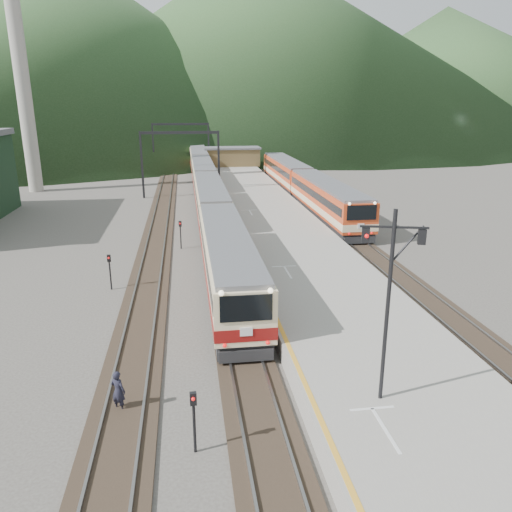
{
  "coord_description": "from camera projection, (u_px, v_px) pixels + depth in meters",
  "views": [
    {
      "loc": [
        -2.34,
        -7.17,
        11.23
      ],
      "look_at": [
        1.86,
        22.52,
        2.0
      ],
      "focal_mm": 35.0,
      "sensor_mm": 36.0,
      "label": 1
    }
  ],
  "objects": [
    {
      "name": "platform",
      "position": [
        272.0,
        222.0,
        46.96
      ],
      "size": [
        8.0,
        100.0,
        1.0
      ],
      "primitive_type": "cube",
      "color": "gray",
      "rests_on": "ground"
    },
    {
      "name": "gantry_far",
      "position": [
        181.0,
        138.0,
        84.08
      ],
      "size": [
        9.55,
        0.25,
        8.0
      ],
      "color": "black",
      "rests_on": "ground"
    },
    {
      "name": "track_second",
      "position": [
        327.0,
        220.0,
        49.77
      ],
      "size": [
        2.6,
        200.0,
        0.23
      ],
      "color": "black",
      "rests_on": "ground"
    },
    {
      "name": "hill_a",
      "position": [
        73.0,
        47.0,
        176.03
      ],
      "size": [
        180.0,
        180.0,
        60.0
      ],
      "primitive_type": "cone",
      "color": "#274821",
      "rests_on": "ground"
    },
    {
      "name": "main_train",
      "position": [
        206.0,
        187.0,
        57.65
      ],
      "size": [
        2.78,
        76.22,
        3.39
      ],
      "color": "beige",
      "rests_on": "track_main"
    },
    {
      "name": "short_signal_b",
      "position": [
        180.0,
        231.0,
        39.65
      ],
      "size": [
        0.24,
        0.2,
        2.27
      ],
      "color": "black",
      "rests_on": "ground"
    },
    {
      "name": "short_signal_a",
      "position": [
        194.0,
        414.0,
        16.34
      ],
      "size": [
        0.23,
        0.18,
        2.27
      ],
      "color": "black",
      "rests_on": "ground"
    },
    {
      "name": "second_train",
      "position": [
        303.0,
        183.0,
        59.34
      ],
      "size": [
        2.99,
        40.75,
        3.65
      ],
      "color": "#C9401B",
      "rests_on": "track_second"
    },
    {
      "name": "hill_c",
      "position": [
        442.0,
        70.0,
        216.46
      ],
      "size": [
        160.0,
        160.0,
        50.0
      ],
      "primitive_type": "cone",
      "color": "#274821",
      "rests_on": "ground"
    },
    {
      "name": "station_shed",
      "position": [
        232.0,
        156.0,
        84.21
      ],
      "size": [
        9.4,
        4.4,
        3.1
      ],
      "color": "brown",
      "rests_on": "platform"
    },
    {
      "name": "smokestack",
      "position": [
        21.0,
        71.0,
        61.72
      ],
      "size": [
        1.8,
        1.8,
        30.0
      ],
      "primitive_type": "cylinder",
      "color": "#9E998E",
      "rests_on": "ground"
    },
    {
      "name": "signal_mast",
      "position": [
        389.0,
        288.0,
        16.83
      ],
      "size": [
        2.14,
        0.71,
        6.96
      ],
      "color": "black",
      "rests_on": "platform"
    },
    {
      "name": "track_far",
      "position": [
        159.0,
        225.0,
        47.57
      ],
      "size": [
        2.6,
        200.0,
        0.23
      ],
      "color": "black",
      "rests_on": "ground"
    },
    {
      "name": "gantry_near",
      "position": [
        180.0,
        151.0,
        60.42
      ],
      "size": [
        9.55,
        0.25,
        8.0
      ],
      "color": "black",
      "rests_on": "ground"
    },
    {
      "name": "worker",
      "position": [
        118.0,
        391.0,
        18.81
      ],
      "size": [
        0.72,
        0.65,
        1.66
      ],
      "primitive_type": "imported",
      "rotation": [
        0.0,
        0.0,
        2.59
      ],
      "color": "black",
      "rests_on": "ground"
    },
    {
      "name": "track_main",
      "position": [
        212.0,
        223.0,
        48.23
      ],
      "size": [
        2.6,
        200.0,
        0.23
      ],
      "color": "black",
      "rests_on": "ground"
    },
    {
      "name": "short_signal_c",
      "position": [
        110.0,
        267.0,
        30.91
      ],
      "size": [
        0.25,
        0.21,
        2.27
      ],
      "color": "black",
      "rests_on": "ground"
    },
    {
      "name": "hill_b",
      "position": [
        253.0,
        41.0,
        221.02
      ],
      "size": [
        220.0,
        220.0,
        75.0
      ],
      "primitive_type": "cone",
      "color": "#274821",
      "rests_on": "ground"
    }
  ]
}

